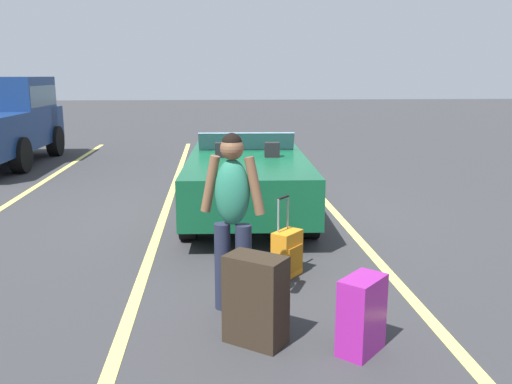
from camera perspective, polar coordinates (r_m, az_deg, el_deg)
name	(u,v)px	position (r m, az deg, el deg)	size (l,w,h in m)	color
ground_plane	(247,214)	(8.50, -0.93, -2.37)	(80.00, 80.00, 0.00)	#333335
lot_line_near	(335,213)	(8.70, 8.30, -2.16)	(18.00, 0.12, 0.01)	#EAE066
lot_line_mid	(164,216)	(8.52, -9.71, -2.51)	(18.00, 0.12, 0.01)	#EAE066
convertible_car	(247,175)	(8.58, -0.97, 1.79)	(4.21, 1.97, 1.24)	#0F4C2D
suitcase_large_black	(256,300)	(4.45, 0.00, -11.31)	(0.51, 0.55, 0.74)	#2D2319
suitcase_medium_bright	(362,315)	(4.41, 11.08, -12.61)	(0.46, 0.45, 0.62)	#991E8C
suitcase_small_carryon	(287,253)	(5.91, 3.31, -6.46)	(0.39, 0.37, 0.88)	orange
traveler_person	(233,213)	(4.88, -2.49, -2.19)	(0.31, 0.60, 1.65)	#1E2338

